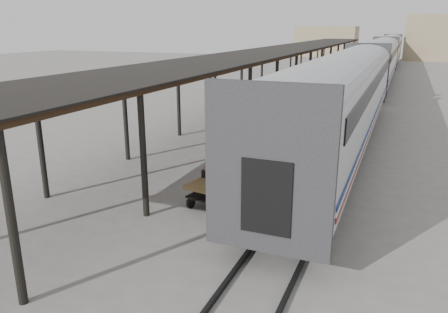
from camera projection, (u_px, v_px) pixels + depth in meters
name	position (u px, v px, depth m)	size (l,w,h in m)	color
ground	(210.00, 199.00, 15.25)	(160.00, 160.00, 0.00)	slate
train	(378.00, 60.00, 43.30)	(3.45, 76.01, 4.01)	silver
canopy	(289.00, 49.00, 36.64)	(4.90, 64.30, 4.15)	#422B19
rails	(376.00, 86.00, 44.23)	(1.54, 150.00, 0.12)	black
building_left	(327.00, 41.00, 90.77)	(12.00, 8.00, 6.00)	tan
baggage_cart	(219.00, 185.00, 14.82)	(1.69, 2.60, 0.86)	brown
suitcase_stack	(222.00, 170.00, 15.04)	(1.41, 1.14, 0.58)	#323234
luggage_tug	(288.00, 96.00, 34.49)	(1.39, 1.67, 1.28)	maroon
porter	(219.00, 157.00, 13.82)	(0.71, 0.47, 1.95)	navy
pedestrian	(273.00, 104.00, 28.51)	(1.14, 0.47, 1.94)	black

